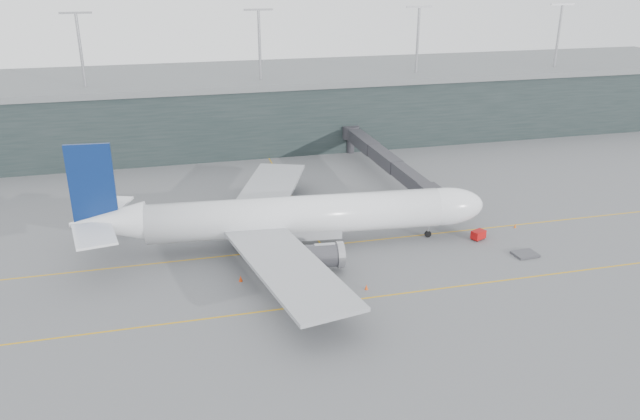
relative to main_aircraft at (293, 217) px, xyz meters
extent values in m
plane|color=#545559|center=(-1.01, 3.18, -4.61)|extent=(320.00, 320.00, 0.00)
cube|color=#C89312|center=(-1.01, -0.82, -4.60)|extent=(160.00, 0.25, 0.02)
cube|color=#C89312|center=(-1.01, -16.82, -4.60)|extent=(160.00, 0.25, 0.02)
cube|color=#C89312|center=(3.99, 23.18, -4.60)|extent=(0.25, 60.00, 0.02)
cube|color=black|center=(-1.01, 61.18, 2.39)|extent=(240.00, 35.00, 14.00)
cube|color=slate|center=(-1.01, 61.18, 9.99)|extent=(240.00, 36.00, 1.20)
cylinder|color=#9E9EA3|center=(-31.01, 51.18, 17.39)|extent=(0.60, 0.60, 14.00)
cylinder|color=#9E9EA3|center=(3.99, 51.18, 17.39)|extent=(0.60, 0.60, 14.00)
cylinder|color=#9E9EA3|center=(38.99, 51.18, 17.39)|extent=(0.60, 0.60, 14.00)
cylinder|color=#9E9EA3|center=(73.99, 51.18, 17.39)|extent=(0.60, 0.60, 14.00)
cylinder|color=white|center=(0.41, -0.04, 0.15)|extent=(41.64, 9.10, 5.57)
ellipsoid|color=white|center=(22.34, -1.93, 0.15)|extent=(12.13, 6.55, 5.57)
cone|color=white|center=(-25.09, 2.17, 0.78)|extent=(10.30, 6.18, 5.35)
cube|color=#94969C|center=(-0.48, 0.04, -2.01)|extent=(14.70, 5.71, 1.80)
cube|color=black|center=(25.74, -2.22, 1.05)|extent=(2.20, 2.85, 0.72)
cube|color=#94969C|center=(-3.47, -13.67, -0.75)|extent=(12.93, 27.11, 0.49)
cylinder|color=#3E3E44|center=(1.47, -8.69, -2.28)|extent=(6.53, 3.67, 3.14)
cube|color=#94969C|center=(-1.07, 14.06, -0.75)|extent=(16.86, 27.21, 0.49)
cylinder|color=#3E3E44|center=(2.94, 8.31, -2.28)|extent=(6.53, 3.67, 3.14)
cube|color=#091D51|center=(-26.43, 2.28, 6.43)|extent=(5.85, 0.95, 10.78)
cube|color=white|center=(-26.41, -2.68, 1.23)|extent=(6.28, 8.82, 0.31)
cube|color=white|center=(-25.55, 7.17, 1.23)|extent=(7.40, 9.28, 0.31)
cylinder|color=black|center=(20.10, -1.74, -4.12)|extent=(1.02, 0.44, 0.99)
cylinder|color=#9E9EA3|center=(20.10, -1.74, -3.44)|extent=(0.27, 0.27, 2.33)
cylinder|color=black|center=(-3.54, -4.02, -4.03)|extent=(1.20, 0.55, 1.17)
cylinder|color=black|center=(-2.79, 4.57, -4.03)|extent=(1.20, 0.55, 1.17)
cube|color=#2C2B30|center=(22.71, 4.41, -0.09)|extent=(2.97, 3.33, 2.53)
cube|color=#2C2B30|center=(22.53, 11.91, -0.09)|extent=(2.55, 11.81, 2.26)
cube|color=#2C2B30|center=(22.24, 23.66, -0.09)|extent=(2.78, 11.81, 2.35)
cube|color=#2C2B30|center=(21.95, 35.41, -0.09)|extent=(3.00, 11.82, 2.44)
cylinder|color=#9E9EA3|center=(22.51, 12.54, -2.89)|extent=(0.45, 0.45, 3.44)
cube|color=#3E3E44|center=(22.51, 12.54, -4.30)|extent=(1.84, 1.40, 0.63)
cylinder|color=#2C2B30|center=(22.71, 43.68, -0.09)|extent=(3.62, 3.62, 2.71)
cylinder|color=#2C2B30|center=(22.71, 43.68, -2.98)|extent=(1.63, 1.63, 3.26)
cube|color=#A40B0B|center=(26.96, -4.35, -3.82)|extent=(2.39, 2.01, 1.21)
cylinder|color=black|center=(26.46, -5.07, -4.43)|extent=(0.40, 0.28, 0.37)
cylinder|color=black|center=(27.82, -4.47, -4.43)|extent=(0.40, 0.28, 0.37)
cylinder|color=black|center=(26.09, -4.22, -4.43)|extent=(0.40, 0.28, 0.37)
cylinder|color=black|center=(27.45, -3.62, -4.43)|extent=(0.40, 0.28, 0.37)
cube|color=#3B3B40|center=(30.80, -10.86, -4.42)|extent=(3.42, 2.82, 0.32)
cube|color=#3E3E44|center=(-7.22, 13.86, -4.45)|extent=(2.60, 2.36, 0.21)
cube|color=silver|center=(-7.22, 13.86, -3.50)|extent=(2.17, 2.11, 1.60)
cube|color=navy|center=(-7.22, 13.86, -2.67)|extent=(2.24, 2.18, 0.09)
cube|color=#3E3E44|center=(-2.19, 15.75, -4.45)|extent=(2.12, 1.71, 0.21)
cube|color=silver|center=(-2.19, 15.75, -3.51)|extent=(1.70, 1.60, 1.58)
cube|color=navy|center=(-2.19, 15.75, -2.69)|extent=(1.75, 1.65, 0.08)
cube|color=#3E3E44|center=(0.13, 14.62, -4.47)|extent=(2.35, 2.15, 0.19)
cube|color=silver|center=(0.13, 14.62, -3.61)|extent=(1.96, 1.91, 1.43)
cube|color=navy|center=(0.13, 14.62, -2.87)|extent=(2.02, 1.97, 0.08)
cone|color=#F05C0D|center=(34.61, -1.72, -4.30)|extent=(0.39, 0.39, 0.62)
cone|color=#E2410C|center=(6.22, -14.75, -4.27)|extent=(0.43, 0.43, 0.69)
cone|color=red|center=(6.60, 13.61, -4.23)|extent=(0.48, 0.48, 0.76)
cone|color=red|center=(-8.75, -8.74, -4.21)|extent=(0.50, 0.50, 0.80)
camera|label=1|loc=(-16.25, -80.02, 33.47)|focal=35.00mm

